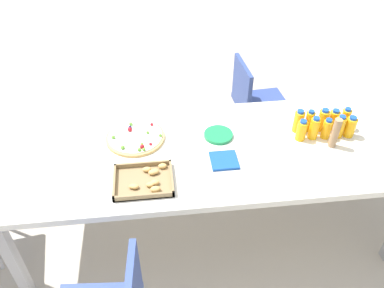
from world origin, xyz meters
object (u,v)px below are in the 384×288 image
(fruit_pizza, at_px, (135,137))
(snack_tray, at_px, (145,180))
(juice_bottle_7, at_px, (327,129))
(party_table, at_px, (209,156))
(juice_bottle_8, at_px, (314,128))
(juice_bottle_1, at_px, (334,120))
(cardboard_tube, at_px, (335,133))
(juice_bottle_9, at_px, (301,130))
(juice_bottle_6, at_px, (340,127))
(chair_near_left, at_px, (254,101))
(juice_bottle_2, at_px, (323,120))
(juice_bottle_4, at_px, (299,121))
(juice_bottle_5, at_px, (350,127))
(plate_stack, at_px, (218,135))
(napkin_stack, at_px, (224,160))
(juice_bottle_3, at_px, (309,121))
(juice_bottle_0, at_px, (345,119))

(fruit_pizza, height_order, snack_tray, fruit_pizza)
(juice_bottle_7, bearing_deg, party_table, 2.27)
(juice_bottle_8, bearing_deg, fruit_pizza, -5.80)
(juice_bottle_1, xyz_separation_m, cardboard_tube, (0.07, 0.17, 0.03))
(juice_bottle_7, relative_size, juice_bottle_9, 0.97)
(juice_bottle_6, bearing_deg, snack_tray, 12.65)
(chair_near_left, height_order, juice_bottle_2, juice_bottle_2)
(juice_bottle_4, xyz_separation_m, juice_bottle_5, (-0.29, 0.08, -0.01))
(plate_stack, bearing_deg, party_table, 57.71)
(chair_near_left, distance_m, napkin_stack, 1.05)
(plate_stack, relative_size, napkin_stack, 1.15)
(juice_bottle_3, xyz_separation_m, juice_bottle_4, (0.07, 0.00, 0.00))
(juice_bottle_7, relative_size, cardboard_tube, 0.70)
(chair_near_left, height_order, juice_bottle_7, juice_bottle_7)
(juice_bottle_5, bearing_deg, juice_bottle_8, -1.27)
(juice_bottle_3, relative_size, napkin_stack, 0.95)
(cardboard_tube, bearing_deg, plate_stack, -14.24)
(juice_bottle_4, xyz_separation_m, napkin_stack, (0.49, 0.23, -0.06))
(juice_bottle_0, relative_size, juice_bottle_4, 0.97)
(juice_bottle_0, distance_m, juice_bottle_7, 0.17)
(juice_bottle_3, height_order, juice_bottle_7, juice_bottle_3)
(juice_bottle_5, xyz_separation_m, juice_bottle_9, (0.30, 0.00, -0.00))
(juice_bottle_2, relative_size, plate_stack, 0.85)
(party_table, relative_size, juice_bottle_2, 16.40)
(fruit_pizza, distance_m, cardboard_tube, 1.16)
(juice_bottle_8, bearing_deg, party_table, 2.97)
(juice_bottle_4, bearing_deg, napkin_stack, 24.64)
(juice_bottle_9, distance_m, napkin_stack, 0.51)
(juice_bottle_7, bearing_deg, juice_bottle_2, -93.76)
(party_table, xyz_separation_m, juice_bottle_2, (-0.71, -0.10, 0.13))
(chair_near_left, height_order, juice_bottle_5, juice_bottle_5)
(juice_bottle_6, height_order, juice_bottle_9, juice_bottle_6)
(juice_bottle_4, bearing_deg, chair_near_left, -84.33)
(chair_near_left, xyz_separation_m, plate_stack, (0.42, 0.70, 0.25))
(juice_bottle_0, distance_m, juice_bottle_2, 0.14)
(juice_bottle_7, bearing_deg, cardboard_tube, 96.77)
(juice_bottle_9, xyz_separation_m, fruit_pizza, (0.97, -0.11, -0.05))
(juice_bottle_2, height_order, cardboard_tube, cardboard_tube)
(juice_bottle_1, distance_m, juice_bottle_3, 0.15)
(juice_bottle_5, height_order, napkin_stack, juice_bottle_5)
(juice_bottle_2, distance_m, juice_bottle_4, 0.15)
(juice_bottle_3, height_order, snack_tray, juice_bottle_3)
(juice_bottle_1, relative_size, juice_bottle_9, 0.98)
(juice_bottle_0, bearing_deg, snack_tray, 15.25)
(chair_near_left, distance_m, juice_bottle_5, 0.91)
(juice_bottle_1, relative_size, cardboard_tube, 0.71)
(juice_bottle_7, bearing_deg, juice_bottle_4, -28.81)
(juice_bottle_1, relative_size, juice_bottle_5, 0.98)
(party_table, relative_size, juice_bottle_7, 18.29)
(juice_bottle_5, height_order, plate_stack, juice_bottle_5)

